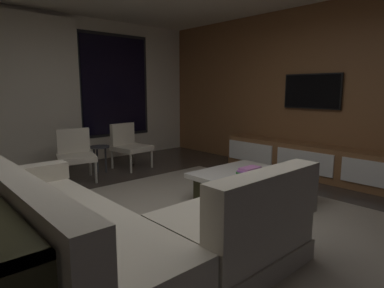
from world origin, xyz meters
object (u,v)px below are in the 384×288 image
book_stack_on_coffee_table (249,171)px  media_console (314,162)px  coffee_table (250,187)px  mounted_tv (312,91)px  sectional_couch (110,232)px  accent_chair_by_curtain (75,152)px  side_stool (99,151)px  accent_chair_near_window (128,143)px

book_stack_on_coffee_table → media_console: media_console is taller
coffee_table → mounted_tv: mounted_tv is taller
media_console → mounted_tv: bearing=47.5°
sectional_couch → accent_chair_by_curtain: bearing=72.3°
coffee_table → accent_chair_by_curtain: size_ratio=1.49×
mounted_tv → accent_chair_by_curtain: bearing=143.7°
coffee_table → mounted_tv: size_ratio=1.21×
coffee_table → mounted_tv: 2.18m
coffee_table → side_stool: (-0.72, 2.56, 0.19)m
book_stack_on_coffee_table → accent_chair_near_window: (-0.13, 2.58, 0.04)m
book_stack_on_coffee_table → media_console: bearing=1.1°
book_stack_on_coffee_table → side_stool: side_stool is taller
book_stack_on_coffee_table → mounted_tv: mounted_tv is taller
sectional_couch → book_stack_on_coffee_table: 2.02m
accent_chair_by_curtain → side_stool: 0.47m
accent_chair_by_curtain → side_stool: size_ratio=1.70×
coffee_table → media_console: media_console is taller
book_stack_on_coffee_table → media_console: 1.67m
coffee_table → side_stool: side_stool is taller
book_stack_on_coffee_table → mounted_tv: 2.09m
accent_chair_by_curtain → side_stool: bearing=12.9°
accent_chair_by_curtain → sectional_couch: bearing=-107.7°
sectional_couch → coffee_table: bearing=5.8°
sectional_couch → accent_chair_near_window: bearing=56.2°
accent_chair_by_curtain → side_stool: (0.45, 0.10, -0.06)m
sectional_couch → book_stack_on_coffee_table: size_ratio=8.91×
side_stool → media_console: bearing=-46.6°
accent_chair_by_curtain → side_stool: accent_chair_by_curtain is taller
accent_chair_near_window → mounted_tv: 3.21m
sectional_couch → mounted_tv: bearing=6.7°
media_console → mounted_tv: 1.13m
coffee_table → media_console: 1.65m
sectional_couch → media_console: bearing=4.0°
sectional_couch → media_console: (3.67, 0.25, -0.04)m
book_stack_on_coffee_table → accent_chair_by_curtain: size_ratio=0.36×
sectional_couch → mounted_tv: (3.85, 0.45, 1.06)m
accent_chair_near_window → side_stool: accent_chair_near_window is taller
side_stool → accent_chair_by_curtain: bearing=-167.1°
book_stack_on_coffee_table → media_console: size_ratio=0.09×
accent_chair_near_window → accent_chair_by_curtain: size_ratio=1.00×
coffee_table → accent_chair_by_curtain: accent_chair_by_curtain is taller
coffee_table → book_stack_on_coffee_table: size_ratio=4.13×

